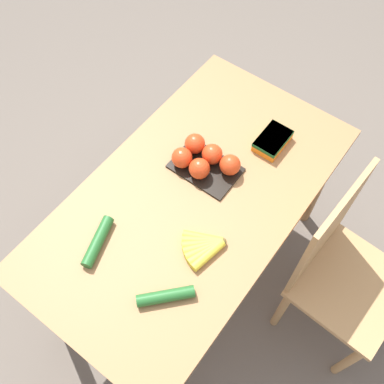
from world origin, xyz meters
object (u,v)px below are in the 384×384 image
(carrot_bag, at_px, (273,140))
(banana_bunch, at_px, (204,247))
(tomato_pack, at_px, (204,159))
(cucumber_far, at_px, (98,241))
(cucumber_near, at_px, (166,296))
(chair, at_px, (339,271))

(carrot_bag, bearing_deg, banana_bunch, 5.34)
(banana_bunch, distance_m, tomato_pack, 0.35)
(tomato_pack, height_order, carrot_bag, tomato_pack)
(banana_bunch, distance_m, carrot_bag, 0.54)
(tomato_pack, xyz_separation_m, cucumber_far, (0.49, -0.10, -0.02))
(banana_bunch, height_order, cucumber_near, cucumber_near)
(chair, xyz_separation_m, cucumber_near, (0.55, -0.43, 0.26))
(cucumber_far, bearing_deg, cucumber_near, 88.08)
(tomato_pack, bearing_deg, chair, 94.41)
(cucumber_near, relative_size, cucumber_far, 0.87)
(cucumber_far, bearing_deg, banana_bunch, 124.08)
(chair, bearing_deg, cucumber_near, 145.57)
(cucumber_near, bearing_deg, cucumber_far, -91.92)
(banana_bunch, relative_size, tomato_pack, 0.61)
(carrot_bag, height_order, cucumber_far, carrot_bag)
(banana_bunch, xyz_separation_m, carrot_bag, (-0.53, -0.05, 0.01))
(banana_bunch, distance_m, cucumber_far, 0.37)
(chair, bearing_deg, carrot_bag, 70.95)
(chair, xyz_separation_m, banana_bunch, (0.33, -0.43, 0.26))
(cucumber_near, bearing_deg, tomato_pack, -157.19)
(carrot_bag, bearing_deg, cucumber_far, -19.30)
(cucumber_near, bearing_deg, chair, 142.16)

